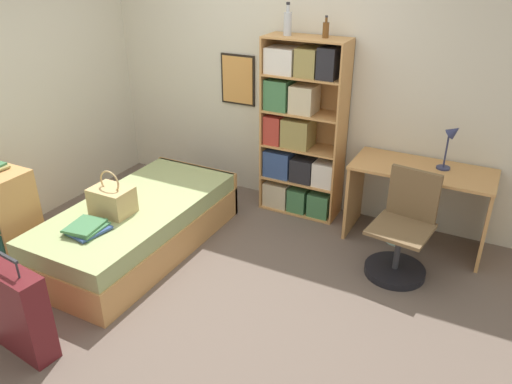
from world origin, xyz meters
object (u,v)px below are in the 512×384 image
(suitcase, at_px, (16,310))
(waste_bin, at_px, (398,228))
(handbag, at_px, (112,200))
(desk_chair, at_px, (400,243))
(bed, at_px, (139,225))
(book_stack_on_bed, at_px, (87,228))
(desk, at_px, (420,191))
(bottle_green, at_px, (288,23))
(dresser, at_px, (0,217))
(bottle_brown, at_px, (326,29))
(bookcase, at_px, (299,134))
(desk_lamp, at_px, (452,139))

(suitcase, relative_size, waste_bin, 2.79)
(handbag, relative_size, desk_chair, 0.44)
(bed, distance_m, waste_bin, 2.43)
(book_stack_on_bed, bearing_deg, desk, 39.11)
(desk_chair, bearing_deg, bottle_green, 155.26)
(bed, bearing_deg, waste_bin, 29.76)
(dresser, relative_size, desk_chair, 0.96)
(bottle_green, bearing_deg, waste_bin, -6.76)
(bottle_brown, distance_m, desk_chair, 2.01)
(book_stack_on_bed, distance_m, bottle_brown, 2.70)
(handbag, xyz_separation_m, bottle_brown, (1.26, 1.63, 1.28))
(bed, relative_size, suitcase, 2.54)
(handbag, xyz_separation_m, desk_chair, (2.28, 0.95, -0.31))
(desk, relative_size, waste_bin, 4.38)
(bed, distance_m, suitcase, 1.43)
(book_stack_on_bed, relative_size, bottle_brown, 1.76)
(book_stack_on_bed, relative_size, bottle_green, 1.16)
(bookcase, height_order, bottle_green, bottle_green)
(bed, distance_m, bookcase, 1.80)
(bookcase, xyz_separation_m, bottle_brown, (0.21, 0.03, 1.02))
(book_stack_on_bed, xyz_separation_m, bookcase, (1.02, 1.95, 0.36))
(desk_lamp, bearing_deg, desk_chair, -107.88)
(bed, xyz_separation_m, bookcase, (0.99, 1.37, 0.62))
(desk_chair, distance_m, waste_bin, 0.52)
(bed, bearing_deg, suitcase, -85.49)
(suitcase, xyz_separation_m, bottle_brown, (1.09, 2.81, 1.54))
(bed, distance_m, desk, 2.59)
(bed, relative_size, bottle_brown, 10.36)
(book_stack_on_bed, distance_m, bookcase, 2.23)
(handbag, height_order, desk_chair, desk_chair)
(bottle_brown, height_order, desk_chair, bottle_brown)
(waste_bin, bearing_deg, bookcase, 171.80)
(book_stack_on_bed, distance_m, waste_bin, 2.81)
(bottle_brown, xyz_separation_m, desk_chair, (1.03, -0.68, -1.59))
(desk, height_order, desk_lamp, desk_lamp)
(dresser, distance_m, desk_chair, 3.46)
(dresser, height_order, bottle_green, bottle_green)
(book_stack_on_bed, distance_m, desk, 2.92)
(bookcase, bearing_deg, handbag, -123.22)
(bed, xyz_separation_m, book_stack_on_bed, (-0.03, -0.58, 0.27))
(dresser, height_order, bookcase, bookcase)
(dresser, height_order, bottle_brown, bottle_brown)
(waste_bin, bearing_deg, desk_chair, -76.88)
(bed, distance_m, bottle_green, 2.32)
(book_stack_on_bed, distance_m, suitcase, 0.86)
(suitcase, height_order, desk_chair, desk_chair)
(bookcase, height_order, desk_lamp, bookcase)
(book_stack_on_bed, bearing_deg, bookcase, 62.46)
(book_stack_on_bed, height_order, desk_chair, desk_chair)
(dresser, xyz_separation_m, desk_chair, (3.15, 1.43, -0.15))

